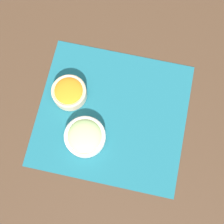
# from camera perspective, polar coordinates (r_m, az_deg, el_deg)

# --- Properties ---
(ground_plane) EXTENTS (3.00, 3.00, 0.00)m
(ground_plane) POSITION_cam_1_polar(r_m,az_deg,el_deg) (1.02, -0.00, -0.50)
(ground_plane) COLOR #422D1E
(placemat) EXTENTS (0.48, 0.45, 0.00)m
(placemat) POSITION_cam_1_polar(r_m,az_deg,el_deg) (1.02, -0.00, -0.47)
(placemat) COLOR #195B6B
(placemat) RESTS_ON ground_plane
(carrot_bowl) EXTENTS (0.11, 0.11, 0.05)m
(carrot_bowl) POSITION_cam_1_polar(r_m,az_deg,el_deg) (1.02, -7.84, 3.61)
(carrot_bowl) COLOR #C6B28E
(carrot_bowl) RESTS_ON placemat
(cucumber_bowl) EXTENTS (0.13, 0.13, 0.06)m
(cucumber_bowl) POSITION_cam_1_polar(r_m,az_deg,el_deg) (0.98, -4.97, -4.48)
(cucumber_bowl) COLOR silver
(cucumber_bowl) RESTS_ON placemat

